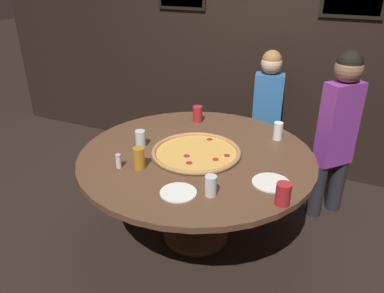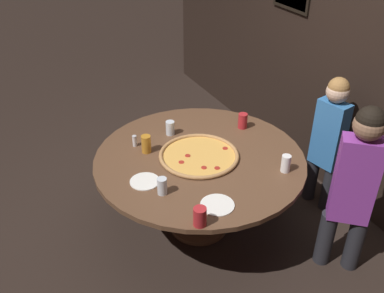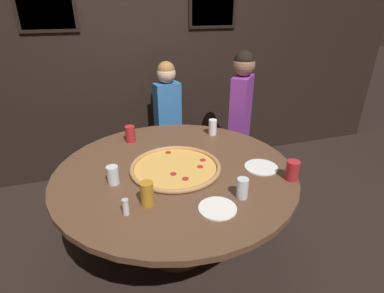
{
  "view_description": "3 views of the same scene",
  "coord_description": "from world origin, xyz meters",
  "px_view_note": "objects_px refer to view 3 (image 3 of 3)",
  "views": [
    {
      "loc": [
        0.98,
        -2.19,
        1.98
      ],
      "look_at": [
        -0.0,
        -0.08,
        0.83
      ],
      "focal_mm": 35.0,
      "sensor_mm": 36.0,
      "label": 1
    },
    {
      "loc": [
        2.52,
        -1.35,
        2.65
      ],
      "look_at": [
        -0.02,
        -0.06,
        0.84
      ],
      "focal_mm": 40.0,
      "sensor_mm": 36.0,
      "label": 2
    },
    {
      "loc": [
        -0.45,
        -1.79,
        1.81
      ],
      "look_at": [
        0.11,
        -0.03,
        0.91
      ],
      "focal_mm": 28.0,
      "sensor_mm": 36.0,
      "label": 3
    }
  ],
  "objects_px": {
    "dining_table": "(176,183)",
    "white_plate_far_back": "(217,208)",
    "drink_cup_centre_back": "(130,134)",
    "diner_side_right": "(168,114)",
    "drink_cup_far_left": "(213,127)",
    "diner_far_right": "(240,113)",
    "drink_cup_near_left": "(242,188)",
    "drink_cup_beside_pizza": "(147,194)",
    "white_plate_beside_cup": "(261,167)",
    "drink_cup_front_edge": "(113,175)",
    "giant_pizza": "(176,167)",
    "drink_cup_far_right": "(292,170)",
    "condiment_shaker": "(126,207)"
  },
  "relations": [
    {
      "from": "drink_cup_far_left",
      "to": "giant_pizza",
      "type": "bearing_deg",
      "value": -133.62
    },
    {
      "from": "giant_pizza",
      "to": "drink_cup_far_left",
      "type": "distance_m",
      "value": 0.68
    },
    {
      "from": "drink_cup_far_right",
      "to": "condiment_shaker",
      "type": "xyz_separation_m",
      "value": [
        -1.09,
        -0.04,
        -0.02
      ]
    },
    {
      "from": "drink_cup_near_left",
      "to": "white_plate_far_back",
      "type": "height_order",
      "value": "drink_cup_near_left"
    },
    {
      "from": "white_plate_beside_cup",
      "to": "condiment_shaker",
      "type": "relative_size",
      "value": 2.44
    },
    {
      "from": "drink_cup_far_left",
      "to": "drink_cup_centre_back",
      "type": "distance_m",
      "value": 0.72
    },
    {
      "from": "drink_cup_near_left",
      "to": "drink_cup_beside_pizza",
      "type": "height_order",
      "value": "drink_cup_beside_pizza"
    },
    {
      "from": "giant_pizza",
      "to": "condiment_shaker",
      "type": "height_order",
      "value": "condiment_shaker"
    },
    {
      "from": "drink_cup_far_left",
      "to": "diner_far_right",
      "type": "bearing_deg",
      "value": 35.07
    },
    {
      "from": "dining_table",
      "to": "drink_cup_centre_back",
      "type": "xyz_separation_m",
      "value": [
        -0.24,
        0.56,
        0.19
      ]
    },
    {
      "from": "dining_table",
      "to": "drink_cup_centre_back",
      "type": "distance_m",
      "value": 0.64
    },
    {
      "from": "giant_pizza",
      "to": "drink_cup_front_edge",
      "type": "xyz_separation_m",
      "value": [
        -0.43,
        -0.06,
        0.05
      ]
    },
    {
      "from": "giant_pizza",
      "to": "drink_cup_centre_back",
      "type": "distance_m",
      "value": 0.62
    },
    {
      "from": "drink_cup_centre_back",
      "to": "diner_side_right",
      "type": "distance_m",
      "value": 0.76
    },
    {
      "from": "diner_far_right",
      "to": "diner_side_right",
      "type": "bearing_deg",
      "value": -78.43
    },
    {
      "from": "giant_pizza",
      "to": "drink_cup_near_left",
      "type": "xyz_separation_m",
      "value": [
        0.29,
        -0.45,
        0.05
      ]
    },
    {
      "from": "drink_cup_far_left",
      "to": "condiment_shaker",
      "type": "distance_m",
      "value": 1.24
    },
    {
      "from": "drink_cup_beside_pizza",
      "to": "drink_cup_far_left",
      "type": "bearing_deg",
      "value": 48.98
    },
    {
      "from": "drink_cup_beside_pizza",
      "to": "drink_cup_far_right",
      "type": "distance_m",
      "value": 0.96
    },
    {
      "from": "giant_pizza",
      "to": "diner_side_right",
      "type": "distance_m",
      "value": 1.18
    },
    {
      "from": "drink_cup_centre_back",
      "to": "diner_side_right",
      "type": "xyz_separation_m",
      "value": [
        0.46,
        0.6,
        -0.08
      ]
    },
    {
      "from": "dining_table",
      "to": "giant_pizza",
      "type": "distance_m",
      "value": 0.13
    },
    {
      "from": "dining_table",
      "to": "drink_cup_centre_back",
      "type": "height_order",
      "value": "drink_cup_centre_back"
    },
    {
      "from": "giant_pizza",
      "to": "drink_cup_centre_back",
      "type": "relative_size",
      "value": 4.7
    },
    {
      "from": "drink_cup_centre_back",
      "to": "drink_cup_far_left",
      "type": "bearing_deg",
      "value": -5.78
    },
    {
      "from": "diner_far_right",
      "to": "drink_cup_centre_back",
      "type": "bearing_deg",
      "value": -37.72
    },
    {
      "from": "dining_table",
      "to": "condiment_shaker",
      "type": "height_order",
      "value": "condiment_shaker"
    },
    {
      "from": "drink_cup_front_edge",
      "to": "condiment_shaker",
      "type": "relative_size",
      "value": 1.28
    },
    {
      "from": "white_plate_beside_cup",
      "to": "white_plate_far_back",
      "type": "relative_size",
      "value": 1.07
    },
    {
      "from": "diner_side_right",
      "to": "drink_cup_far_right",
      "type": "bearing_deg",
      "value": 96.56
    },
    {
      "from": "drink_cup_beside_pizza",
      "to": "white_plate_beside_cup",
      "type": "distance_m",
      "value": 0.87
    },
    {
      "from": "dining_table",
      "to": "condiment_shaker",
      "type": "bearing_deg",
      "value": -133.8
    },
    {
      "from": "drink_cup_far_left",
      "to": "white_plate_beside_cup",
      "type": "xyz_separation_m",
      "value": [
        0.12,
        -0.66,
        -0.07
      ]
    },
    {
      "from": "drink_cup_far_right",
      "to": "diner_far_right",
      "type": "height_order",
      "value": "diner_far_right"
    },
    {
      "from": "drink_cup_far_left",
      "to": "drink_cup_far_right",
      "type": "distance_m",
      "value": 0.89
    },
    {
      "from": "dining_table",
      "to": "drink_cup_far_left",
      "type": "distance_m",
      "value": 0.7
    },
    {
      "from": "drink_cup_centre_back",
      "to": "white_plate_beside_cup",
      "type": "relative_size",
      "value": 0.58
    },
    {
      "from": "drink_cup_near_left",
      "to": "diner_far_right",
      "type": "distance_m",
      "value": 1.37
    },
    {
      "from": "giant_pizza",
      "to": "white_plate_far_back",
      "type": "height_order",
      "value": "giant_pizza"
    },
    {
      "from": "dining_table",
      "to": "white_plate_far_back",
      "type": "distance_m",
      "value": 0.54
    },
    {
      "from": "diner_side_right",
      "to": "diner_far_right",
      "type": "bearing_deg",
      "value": 139.38
    },
    {
      "from": "drink_cup_near_left",
      "to": "drink_cup_far_right",
      "type": "relative_size",
      "value": 0.96
    },
    {
      "from": "diner_far_right",
      "to": "drink_cup_front_edge",
      "type": "bearing_deg",
      "value": -16.09
    },
    {
      "from": "condiment_shaker",
      "to": "white_plate_beside_cup",
      "type": "bearing_deg",
      "value": 13.35
    },
    {
      "from": "drink_cup_far_right",
      "to": "white_plate_beside_cup",
      "type": "distance_m",
      "value": 0.24
    },
    {
      "from": "giant_pizza",
      "to": "drink_cup_far_right",
      "type": "bearing_deg",
      "value": -27.47
    },
    {
      "from": "white_plate_far_back",
      "to": "diner_side_right",
      "type": "distance_m",
      "value": 1.68
    },
    {
      "from": "drink_cup_centre_back",
      "to": "diner_far_right",
      "type": "bearing_deg",
      "value": 10.95
    },
    {
      "from": "condiment_shaker",
      "to": "diner_side_right",
      "type": "xyz_separation_m",
      "value": [
        0.61,
        1.56,
        -0.06
      ]
    },
    {
      "from": "drink_cup_front_edge",
      "to": "drink_cup_near_left",
      "type": "bearing_deg",
      "value": -28.47
    }
  ]
}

